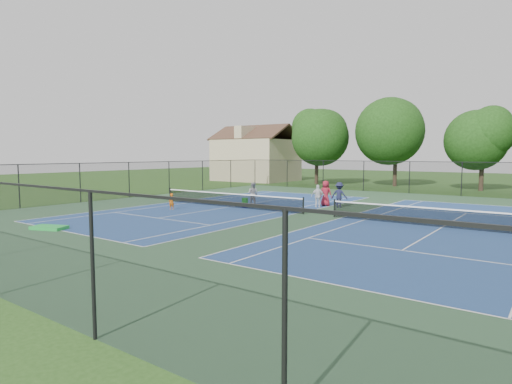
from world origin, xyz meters
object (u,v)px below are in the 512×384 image
Objects in this scene: bystander_c at (326,193)px; ball_hopper at (245,201)px; ball_crate at (245,206)px; tree_back_c at (483,136)px; instructor at (253,194)px; child_player at (172,201)px; tree_back_b at (396,128)px; bystander_b at (339,195)px; clapboard_house at (256,158)px; tree_back_a at (317,135)px; bystander_a at (318,196)px.

ball_hopper is at bearing 41.45° from bystander_c.
tree_back_c is at bearing 66.07° from ball_crate.
instructor is (-11.28, -23.17, -4.64)m from tree_back_c.
child_player is at bearing -116.71° from tree_back_c.
tree_back_b is 5.70× the size of bystander_b.
clapboard_house reaches higher than instructor.
child_player is at bearing -64.05° from clapboard_house.
tree_back_b is 19.35m from clapboard_house.
ball_crate is (0.36, -1.43, -0.70)m from instructor.
instructor is 0.95× the size of bystander_b.
tree_back_a is at bearing -64.57° from bystander_c.
ball_crate is (7.09, -23.60, -5.90)m from tree_back_a.
bystander_b reaches higher than child_player.
tree_back_a is 5.05× the size of bystander_c.
child_player is 4.98m from ball_crate.
tree_back_a is 10.47m from clapboard_house.
instructor is at bearing -73.13° from tree_back_a.
child_player is (3.77, -27.29, -5.49)m from tree_back_a.
bystander_a is (21.08, -21.47, -2.30)m from clapboard_house.
bystander_c reaches higher than bystander_b.
clapboard_house is at bearing 124.78° from ball_hopper.
ball_crate is at bearing -94.28° from tree_back_b.
clapboard_house is (-28.00, -0.00, -2.39)m from tree_back_c.
bystander_c is (7.37, 7.86, 0.36)m from child_player.
instructor is 0.92× the size of bystander_c.
clapboard_house is (-19.00, -1.00, -3.50)m from tree_back_b.
bystander_b is 4.82× the size of ball_crate.
clapboard_house is 29.61× the size of ball_crate.
tree_back_b is at bearing 12.53° from tree_back_a.
bystander_a is at bearing -107.85° from tree_back_c.
tree_back_c is at bearing -121.71° from instructor.
bystander_c is (0.05, 1.05, 0.11)m from bystander_a.
bystander_c is (-1.14, 0.18, 0.03)m from bystander_b.
instructor is (6.72, -22.17, -5.20)m from tree_back_a.
ball_hopper is (-1.91, -25.60, -6.11)m from tree_back_b.
tree_back_b reaches higher than instructor.
ball_hopper is at bearing -94.28° from tree_back_b.
ball_crate is 0.89× the size of ball_hopper.
instructor is at bearing 27.46° from bystander_c.
bystander_b is 6.59m from ball_crate.
bystander_a is (11.08, -20.47, -5.25)m from tree_back_a.
ball_hopper is (0.00, 0.00, 0.35)m from ball_crate.
tree_back_c is at bearing 3.18° from tree_back_a.
bystander_a is (4.36, 1.70, -0.05)m from instructor.
bystander_c is at bearing 45.85° from ball_hopper.
ball_crate is at bearing 29.41° from bystander_b.
bystander_b is at bearing 166.49° from bystander_c.
bystander_a is 5.09m from ball_hopper.
tree_back_b is 0.93× the size of clapboard_house.
tree_back_b reaches higher than bystander_c.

